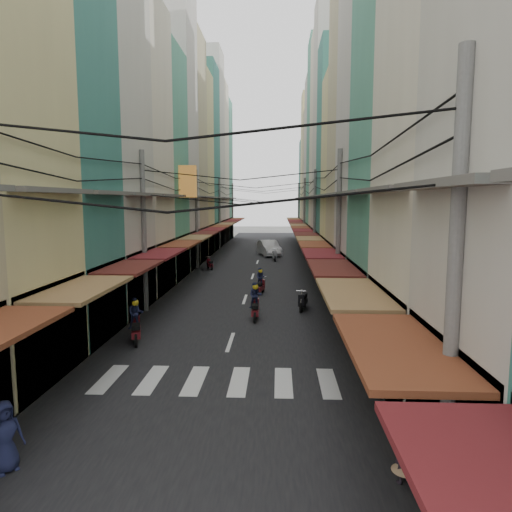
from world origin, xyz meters
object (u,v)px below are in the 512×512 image
(white_car, at_px, (269,256))
(traffic_sign, at_px, (351,275))
(bicycle, at_px, (375,344))
(market_umbrella, at_px, (468,339))

(white_car, xyz_separation_m, traffic_sign, (4.31, -26.12, 2.31))
(bicycle, relative_size, traffic_sign, 0.55)
(bicycle, distance_m, market_umbrella, 6.38)
(bicycle, bearing_deg, market_umbrella, -157.27)
(bicycle, relative_size, market_umbrella, 0.73)
(white_car, relative_size, bicycle, 3.24)
(white_car, bearing_deg, traffic_sign, -95.69)
(traffic_sign, bearing_deg, bicycle, -79.45)
(white_car, relative_size, market_umbrella, 2.37)
(bicycle, bearing_deg, white_car, 21.26)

